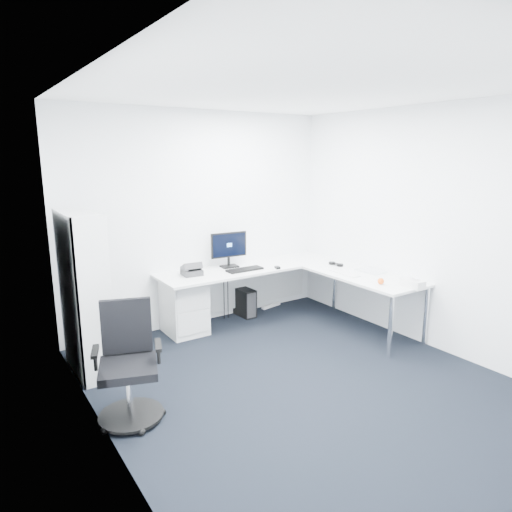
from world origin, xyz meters
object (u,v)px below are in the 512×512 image
bookshelf (84,293)px  task_chair (128,365)px  monitor (229,249)px  laptop (371,262)px  l_desk (267,300)px

bookshelf → task_chair: 1.17m
monitor → laptop: (1.36, -1.18, -0.11)m
bookshelf → l_desk: bearing=-1.3°
l_desk → laptop: size_ratio=7.17×
l_desk → bookshelf: (-2.17, 0.05, 0.45)m
bookshelf → laptop: bearing=-12.8°
l_desk → task_chair: task_chair is taller
l_desk → laptop: bearing=-32.4°
task_chair → laptop: task_chair is taller
task_chair → monitor: monitor is taller
task_chair → laptop: (3.22, 0.38, 0.36)m
monitor → laptop: 1.80m
task_chair → laptop: bearing=25.7°
bookshelf → monitor: bearing=12.7°
l_desk → monitor: bearing=118.6°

